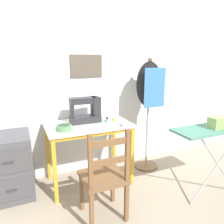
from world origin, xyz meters
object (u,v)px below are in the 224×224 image
Objects in this scene: wooden_chair at (104,177)px; dress_form at (149,90)px; filing_cabinet at (11,166)px; ironing_board at (222,131)px; storage_box at (219,122)px; thread_spool_near_machine at (106,121)px; fabric_bowl at (64,128)px; scissors at (122,125)px; thread_spool_far_edge at (113,120)px; thread_spool_mid_table at (107,118)px; sewing_machine at (87,111)px.

wooden_chair is 0.60× the size of dress_form.
filing_cabinet is 2.29m from ironing_board.
thread_spool_near_machine is at bearing 134.95° from storage_box.
fabric_bowl is 1.64m from ironing_board.
ironing_board reaches higher than scissors.
thread_spool_near_machine is 0.02× the size of dress_form.
fabric_bowl is 0.66m from scissors.
fabric_bowl is 1.34× the size of scissors.
filing_cabinet is at bearing 173.74° from thread_spool_near_machine.
storage_box reaches higher than scissors.
fabric_bowl reaches higher than scissors.
wooden_chair is (-0.27, -0.63, -0.35)m from thread_spool_near_machine.
wooden_chair reaches higher than thread_spool_near_machine.
wooden_chair reaches higher than ironing_board.
thread_spool_near_machine is at bearing -174.97° from thread_spool_far_edge.
thread_spool_near_machine is 0.83× the size of thread_spool_far_edge.
thread_spool_mid_table is 0.04× the size of ironing_board.
thread_spool_far_edge is at bearing 5.03° from thread_spool_near_machine.
ironing_board is (1.47, -0.73, -0.01)m from fabric_bowl.
storage_box reaches higher than fabric_bowl.
wooden_chair is at bearing -120.28° from thread_spool_far_edge.
sewing_machine is 0.40m from fabric_bowl.
thread_spool_far_edge is 0.06× the size of filing_cabinet.
thread_spool_far_edge is at bearing 101.22° from scissors.
dress_form is (0.54, 0.07, 0.33)m from thread_spool_far_edge.
thread_spool_near_machine is at bearing -173.35° from dress_form.
dress_form is (1.72, -0.04, 0.75)m from filing_cabinet.
dress_form is at bearing 6.96° from thread_spool_far_edge.
thread_spool_mid_table is at bearing 130.03° from storage_box.
thread_spool_near_machine is 0.11m from thread_spool_mid_table.
dress_form reaches higher than thread_spool_far_edge.
scissors is at bearing -6.02° from fabric_bowl.
fabric_bowl reaches higher than filing_cabinet.
thread_spool_near_machine is 0.10m from thread_spool_far_edge.
thread_spool_mid_table reaches higher than scissors.
thread_spool_near_machine is at bearing -27.70° from sewing_machine.
sewing_machine is at bearing 137.65° from storage_box.
filing_cabinet is 0.47× the size of dress_form.
wooden_chair is 0.82× the size of ironing_board.
storage_box is at bearing -76.75° from dress_form.
thread_spool_far_edge reaches higher than filing_cabinet.
sewing_machine is 10.05× the size of thread_spool_near_machine.
wooden_chair is 1.30× the size of filing_cabinet.
thread_spool_mid_table and thread_spool_far_edge have the same top height.
storage_box is at bearing -49.97° from thread_spool_mid_table.
thread_spool_near_machine is 0.05× the size of filing_cabinet.
thread_spool_far_edge is at bearing 59.72° from wooden_chair.
ironing_board is (0.95, -0.83, 0.01)m from thread_spool_near_machine.
scissors is at bearing -50.92° from thread_spool_near_machine.
thread_spool_far_edge is at bearing -173.04° from dress_form.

